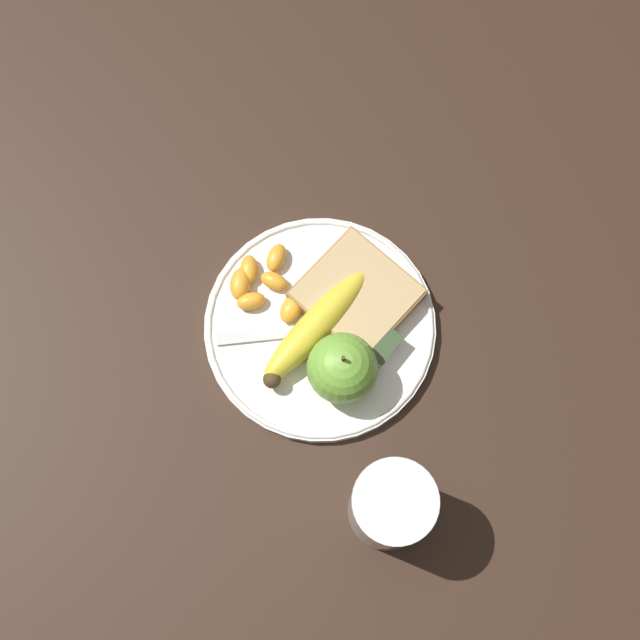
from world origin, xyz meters
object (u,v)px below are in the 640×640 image
object	(u,v)px
plate	(320,327)
jam_packet	(375,341)
apple	(342,368)
bread_slice	(357,295)
banana	(318,330)
fork	(324,329)
juice_glass	(391,507)

from	to	relation	value
plate	jam_packet	world-z (taller)	jam_packet
plate	jam_packet	bearing A→B (deg)	19.22
apple	bread_slice	size ratio (longest dim) A/B	0.71
banana	bread_slice	xyz separation A→B (m)	(0.01, 0.05, -0.01)
jam_packet	fork	bearing A→B (deg)	-158.44
apple	bread_slice	bearing A→B (deg)	117.32
juice_glass	bread_slice	world-z (taller)	juice_glass
fork	plate	bearing A→B (deg)	132.29
plate	bread_slice	bearing A→B (deg)	76.26
banana	apple	bearing A→B (deg)	-23.29
fork	apple	bearing A→B (deg)	-76.83
bread_slice	fork	xyz separation A→B (m)	(-0.01, -0.05, -0.01)
juice_glass	bread_slice	bearing A→B (deg)	135.68
juice_glass	apple	xyz separation A→B (m)	(-0.11, 0.08, -0.00)
bread_slice	juice_glass	bearing A→B (deg)	-44.32
juice_glass	banana	xyz separation A→B (m)	(-0.16, 0.09, -0.02)
plate	apple	world-z (taller)	apple
jam_packet	banana	bearing A→B (deg)	-151.72
jam_packet	apple	bearing A→B (deg)	-96.23
apple	fork	bearing A→B (deg)	147.71
juice_glass	apple	bearing A→B (deg)	146.62
banana	bread_slice	world-z (taller)	banana
juice_glass	banana	bearing A→B (deg)	149.29
plate	banana	xyz separation A→B (m)	(0.00, -0.01, 0.02)
juice_glass	jam_packet	xyz separation A→B (m)	(-0.11, 0.12, -0.03)
plate	juice_glass	xyz separation A→B (m)	(0.16, -0.10, 0.04)
apple	fork	size ratio (longest dim) A/B	0.54
banana	jam_packet	distance (m)	0.06
apple	banana	xyz separation A→B (m)	(-0.05, 0.02, -0.02)
juice_glass	banana	size ratio (longest dim) A/B	0.70
fork	jam_packet	distance (m)	0.05
juice_glass	bread_slice	size ratio (longest dim) A/B	0.99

